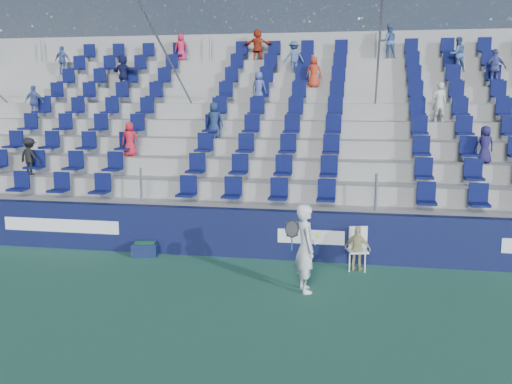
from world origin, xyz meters
TOP-DOWN VIEW (x-y plane):
  - ground at (0.00, 0.00)m, footprint 70.00×70.00m
  - sponsor_wall at (0.00, 3.15)m, footprint 24.00×0.32m
  - grandstand at (-0.01, 8.24)m, footprint 24.00×8.17m
  - tennis_player at (1.57, 0.91)m, footprint 0.72×0.77m
  - line_judge_chair at (2.61, 2.65)m, footprint 0.53×0.54m
  - line_judge at (2.61, 2.50)m, footprint 0.65×0.38m
  - ball_bin at (-2.61, 2.75)m, footprint 0.68×0.51m

SIDE VIEW (x-z plane):
  - ground at x=0.00m, z-range 0.00..0.00m
  - ball_bin at x=-2.61m, z-range 0.01..0.36m
  - line_judge at x=2.61m, z-range 0.00..1.03m
  - line_judge_chair at x=2.61m, z-range 0.07..1.05m
  - sponsor_wall at x=0.00m, z-range 0.00..1.20m
  - tennis_player at x=1.57m, z-range 0.00..1.82m
  - grandstand at x=-0.01m, z-range -1.18..5.45m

